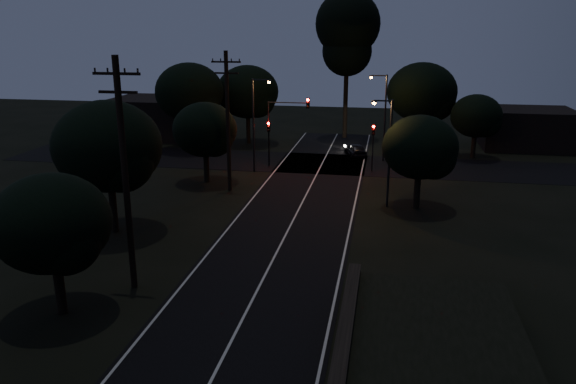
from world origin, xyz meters
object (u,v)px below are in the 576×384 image
(utility_pole_mid, at_px, (125,173))
(signal_left, at_px, (269,136))
(utility_pole_far, at_px, (228,120))
(car, at_px, (355,150))
(signal_mast, at_px, (287,119))
(streetlight_b, at_px, (383,112))
(streetlight_c, at_px, (387,146))
(streetlight_a, at_px, (256,119))
(signal_right, at_px, (373,139))
(tall_pine, at_px, (347,33))

(utility_pole_mid, distance_m, signal_left, 25.19)
(utility_pole_mid, distance_m, utility_pole_far, 17.00)
(utility_pole_far, relative_size, car, 2.87)
(signal_mast, height_order, car, signal_mast)
(car, bearing_deg, utility_pole_far, 37.96)
(streetlight_b, bearing_deg, utility_pole_mid, -111.30)
(utility_pole_mid, height_order, streetlight_b, utility_pole_mid)
(streetlight_b, bearing_deg, signal_left, -157.95)
(streetlight_b, xyz_separation_m, streetlight_c, (0.52, -14.00, -0.29))
(utility_pole_mid, height_order, signal_left, utility_pole_mid)
(streetlight_a, relative_size, streetlight_b, 1.00)
(signal_left, bearing_deg, utility_pole_mid, -93.21)
(utility_pole_mid, bearing_deg, streetlight_c, 51.74)
(utility_pole_far, xyz_separation_m, streetlight_c, (11.83, -2.00, -1.13))
(car, bearing_deg, signal_left, 18.56)
(car, bearing_deg, signal_right, 87.78)
(tall_pine, height_order, signal_mast, tall_pine)
(signal_mast, xyz_separation_m, streetlight_a, (-2.39, -1.99, 0.30))
(signal_left, height_order, signal_right, same)
(signal_left, xyz_separation_m, streetlight_b, (9.91, 4.01, 1.80))
(signal_left, xyz_separation_m, streetlight_c, (10.43, -9.99, 1.51))
(streetlight_a, bearing_deg, car, 43.79)
(tall_pine, xyz_separation_m, car, (1.80, -9.22, -10.87))
(utility_pole_mid, xyz_separation_m, signal_right, (10.60, 24.99, -2.90))
(signal_mast, bearing_deg, tall_pine, 75.38)
(tall_pine, bearing_deg, signal_right, -76.51)
(signal_left, bearing_deg, signal_mast, 0.13)
(signal_right, bearing_deg, tall_pine, 103.49)
(streetlight_a, bearing_deg, signal_right, 11.34)
(tall_pine, xyz_separation_m, signal_left, (-5.60, -15.01, -8.66))
(tall_pine, bearing_deg, streetlight_b, -68.62)
(utility_pole_mid, distance_m, tall_pine, 41.01)
(utility_pole_mid, xyz_separation_m, car, (8.80, 30.78, -5.12))
(utility_pole_mid, bearing_deg, signal_right, 67.01)
(utility_pole_far, xyz_separation_m, tall_pine, (7.00, 23.00, 6.01))
(tall_pine, bearing_deg, utility_pole_mid, -99.93)
(tall_pine, distance_m, streetlight_c, 26.44)
(utility_pole_far, bearing_deg, signal_left, 80.06)
(utility_pole_far, height_order, streetlight_a, utility_pole_far)
(streetlight_b, relative_size, car, 2.19)
(streetlight_c, bearing_deg, utility_pole_mid, -128.26)
(utility_pole_mid, height_order, signal_mast, utility_pole_mid)
(utility_pole_far, bearing_deg, tall_pine, 73.07)
(signal_left, xyz_separation_m, signal_mast, (1.69, 0.00, 1.50))
(signal_mast, height_order, streetlight_c, streetlight_c)
(tall_pine, distance_m, signal_right, 17.70)
(streetlight_a, height_order, car, streetlight_a)
(utility_pole_mid, relative_size, streetlight_a, 1.38)
(tall_pine, bearing_deg, signal_left, -110.46)
(utility_pole_mid, relative_size, streetlight_c, 1.47)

